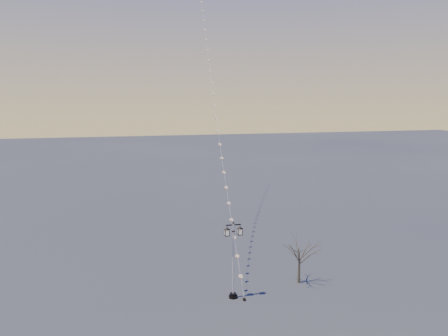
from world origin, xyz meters
name	(u,v)px	position (x,y,z in m)	size (l,w,h in m)	color
ground	(243,305)	(0.00, 0.00, 0.00)	(300.00, 300.00, 0.00)	#434443
street_lamp	(233,256)	(-0.36, 1.33, 3.14)	(1.44, 0.63, 5.67)	black
bare_tree	(300,253)	(5.35, 2.49, 2.44)	(2.12, 2.12, 3.52)	#4D432C
kite_train	(213,76)	(2.62, 19.94, 16.83)	(5.28, 39.13, 33.83)	black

